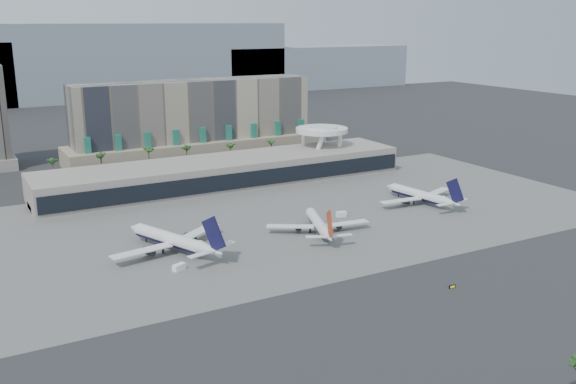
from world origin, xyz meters
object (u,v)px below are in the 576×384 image
airliner_centre (319,224)px  service_vehicle_a (179,267)px  taxiway_sign (452,287)px  airliner_left (173,240)px  airliner_right (421,195)px  service_vehicle_b (341,214)px

airliner_centre → service_vehicle_a: 56.31m
service_vehicle_a → taxiway_sign: size_ratio=1.80×
airliner_left → taxiway_sign: size_ratio=19.40×
airliner_left → airliner_right: 108.03m
airliner_right → service_vehicle_a: airliner_right is taller
airliner_left → service_vehicle_a: size_ratio=10.79×
service_vehicle_a → taxiway_sign: (62.90, -49.99, -0.48)m
airliner_right → taxiway_sign: (-48.89, -71.70, -3.07)m
service_vehicle_b → airliner_left: bearing=-168.6°
service_vehicle_a → service_vehicle_b: 76.41m
airliner_left → airliner_centre: bearing=-29.9°
airliner_centre → airliner_right: size_ratio=0.91×
airliner_centre → service_vehicle_a: size_ratio=9.22×
service_vehicle_b → taxiway_sign: service_vehicle_b is taller
airliner_centre → service_vehicle_b: (17.72, 12.41, -2.37)m
airliner_centre → taxiway_sign: size_ratio=16.57×
airliner_centre → taxiway_sign: (7.50, -59.74, -2.85)m
airliner_centre → airliner_right: (56.39, 11.95, 0.22)m
taxiway_sign → service_vehicle_b: bearing=82.2°
service_vehicle_b → taxiway_sign: bearing=-91.2°
airliner_left → airliner_right: airliner_left is taller
airliner_left → airliner_right: (107.91, 5.03, -0.42)m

